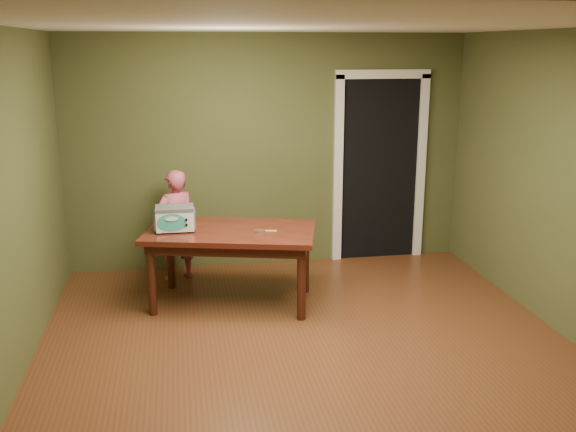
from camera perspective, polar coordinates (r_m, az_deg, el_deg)
The scene contains 8 objects.
floor at distance 5.29m, azimuth 2.34°, elevation -12.77°, with size 5.00×5.00×0.00m, color brown.
room_shell at distance 4.75m, azimuth 2.56°, elevation 5.82°, with size 4.52×5.02×2.61m.
doorway at distance 7.84m, azimuth 7.46°, elevation 4.47°, with size 1.10×0.66×2.25m.
dining_table at distance 6.20m, azimuth -5.07°, elevation -2.09°, with size 1.77×1.27×0.75m.
toy_oven at distance 6.18m, azimuth -10.03°, elevation -0.14°, with size 0.38×0.27×0.24m.
baking_pan at distance 6.06m, azimuth -2.47°, elevation -1.34°, with size 0.10×0.10×0.02m.
spatula at distance 6.10m, azimuth -1.85°, elevation -1.31°, with size 0.18×0.03×0.01m, color tan.
child at distance 6.94m, azimuth -9.93°, elevation -0.82°, with size 0.44×0.29×1.20m, color #C04F6E.
Camera 1 is at (-1.01, -4.58, 2.45)m, focal length 40.00 mm.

